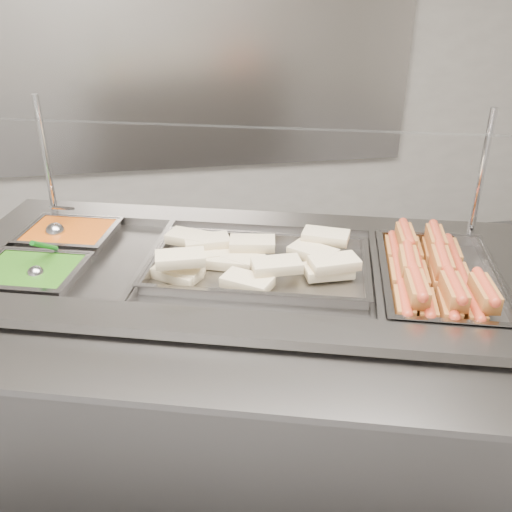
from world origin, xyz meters
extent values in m
cube|color=#A49F9A|center=(0.00, 2.45, 1.20)|extent=(3.00, 0.04, 1.20)
cube|color=slate|center=(0.09, 0.41, 0.46)|extent=(2.03, 1.30, 0.91)
cube|color=gray|center=(-0.01, 0.06, 0.93)|extent=(1.92, 0.70, 0.03)
cube|color=gray|center=(0.20, 0.76, 0.93)|extent=(1.92, 0.70, 0.03)
cube|color=black|center=(0.09, 0.41, 0.81)|extent=(1.80, 1.06, 0.02)
cube|color=gray|center=(0.52, 0.28, 0.94)|extent=(0.19, 0.58, 0.01)
cube|color=gray|center=(-0.21, 0.50, 0.94)|extent=(0.19, 0.58, 0.01)
cube|color=gray|center=(-0.06, -0.10, 0.89)|extent=(1.88, 0.80, 0.02)
cylinder|color=silver|center=(-0.59, 0.98, 1.17)|extent=(0.03, 0.03, 0.46)
cylinder|color=silver|center=(0.97, 0.50, 1.17)|extent=(0.03, 0.03, 0.46)
cube|color=silver|center=(0.16, 0.62, 1.34)|extent=(1.74, 0.79, 0.09)
cube|color=#B8380A|center=(-0.51, 0.75, 0.90)|extent=(0.35, 0.31, 0.09)
cube|color=#1B580E|center=(-0.60, 0.46, 0.90)|extent=(0.35, 0.31, 0.09)
cube|color=#975B1F|center=(0.54, 0.09, 0.92)|extent=(0.10, 0.17, 0.05)
cylinder|color=#DB4527|center=(0.54, 0.09, 0.94)|extent=(0.08, 0.17, 0.03)
cube|color=#975B1F|center=(0.59, 0.26, 0.92)|extent=(0.10, 0.17, 0.05)
cylinder|color=#DB4527|center=(0.59, 0.26, 0.94)|extent=(0.08, 0.17, 0.03)
cube|color=#975B1F|center=(0.65, 0.44, 0.92)|extent=(0.10, 0.17, 0.05)
cylinder|color=#DB4527|center=(0.65, 0.44, 0.94)|extent=(0.08, 0.17, 0.03)
cube|color=#975B1F|center=(0.60, 0.07, 0.92)|extent=(0.10, 0.17, 0.05)
cylinder|color=#DB4527|center=(0.60, 0.07, 0.94)|extent=(0.08, 0.17, 0.03)
cube|color=#975B1F|center=(0.66, 0.24, 0.92)|extent=(0.10, 0.17, 0.05)
cylinder|color=#DB4527|center=(0.66, 0.24, 0.94)|extent=(0.08, 0.17, 0.03)
cube|color=#975B1F|center=(0.71, 0.42, 0.92)|extent=(0.10, 0.17, 0.05)
cylinder|color=#DB4527|center=(0.71, 0.42, 0.94)|extent=(0.08, 0.17, 0.03)
cube|color=#975B1F|center=(0.67, 0.05, 0.92)|extent=(0.10, 0.17, 0.05)
cylinder|color=#DB4527|center=(0.67, 0.05, 0.94)|extent=(0.08, 0.17, 0.03)
cube|color=#975B1F|center=(0.72, 0.22, 0.92)|extent=(0.10, 0.17, 0.05)
cylinder|color=#DB4527|center=(0.72, 0.22, 0.94)|extent=(0.09, 0.17, 0.03)
cube|color=#975B1F|center=(0.77, 0.40, 0.92)|extent=(0.10, 0.17, 0.05)
cylinder|color=#DB4527|center=(0.77, 0.40, 0.94)|extent=(0.08, 0.17, 0.03)
cube|color=#975B1F|center=(0.73, 0.03, 0.92)|extent=(0.09, 0.17, 0.05)
cylinder|color=#DB4527|center=(0.73, 0.03, 0.94)|extent=(0.07, 0.18, 0.03)
cube|color=#975B1F|center=(0.78, 0.21, 0.92)|extent=(0.10, 0.17, 0.05)
cylinder|color=#DB4527|center=(0.78, 0.21, 0.94)|extent=(0.08, 0.17, 0.03)
cube|color=#975B1F|center=(0.84, 0.38, 0.92)|extent=(0.10, 0.17, 0.05)
cylinder|color=#DB4527|center=(0.84, 0.38, 0.94)|extent=(0.08, 0.17, 0.03)
cube|color=#975B1F|center=(0.58, 0.09, 0.98)|extent=(0.09, 0.17, 0.05)
cylinder|color=#DB4527|center=(0.58, 0.09, 1.00)|extent=(0.07, 0.18, 0.03)
cube|color=#975B1F|center=(0.62, 0.25, 0.98)|extent=(0.10, 0.17, 0.05)
cylinder|color=#DB4527|center=(0.62, 0.25, 1.00)|extent=(0.08, 0.17, 0.03)
cube|color=#975B1F|center=(0.68, 0.42, 0.98)|extent=(0.09, 0.17, 0.05)
cylinder|color=#DB4527|center=(0.68, 0.42, 1.00)|extent=(0.07, 0.18, 0.03)
cube|color=#975B1F|center=(0.68, 0.06, 0.98)|extent=(0.09, 0.17, 0.05)
cylinder|color=#DB4527|center=(0.68, 0.06, 1.00)|extent=(0.07, 0.18, 0.03)
cube|color=#975B1F|center=(0.72, 0.23, 0.98)|extent=(0.10, 0.17, 0.05)
cylinder|color=#DB4527|center=(0.72, 0.23, 1.00)|extent=(0.08, 0.17, 0.03)
cube|color=#975B1F|center=(0.78, 0.39, 0.98)|extent=(0.10, 0.17, 0.05)
cylinder|color=#DB4527|center=(0.78, 0.39, 1.00)|extent=(0.08, 0.17, 0.03)
cube|color=#975B1F|center=(0.76, 0.03, 0.98)|extent=(0.09, 0.17, 0.05)
cylinder|color=#DB4527|center=(0.76, 0.03, 1.00)|extent=(0.07, 0.18, 0.03)
cube|color=#CEBB8A|center=(-0.06, 0.48, 0.93)|extent=(0.17, 0.11, 0.03)
cube|color=#CEBB8A|center=(0.10, 0.45, 0.93)|extent=(0.16, 0.10, 0.03)
cube|color=#CEBB8A|center=(0.06, 0.44, 0.93)|extent=(0.18, 0.14, 0.03)
cube|color=#CEBB8A|center=(0.10, 0.28, 0.93)|extent=(0.18, 0.16, 0.03)
cube|color=#CEBB8A|center=(0.37, 0.31, 0.94)|extent=(0.16, 0.09, 0.03)
cube|color=#CEBB8A|center=(0.09, 0.45, 0.93)|extent=(0.18, 0.17, 0.03)
cube|color=#CEBB8A|center=(-0.12, 0.38, 0.93)|extent=(0.18, 0.17, 0.03)
cube|color=#CEBB8A|center=(-0.12, 0.39, 0.93)|extent=(0.18, 0.16, 0.03)
cube|color=#CEBB8A|center=(-0.07, 0.57, 0.96)|extent=(0.18, 0.16, 0.03)
cube|color=#CEBB8A|center=(0.39, 0.30, 0.97)|extent=(0.16, 0.10, 0.03)
cube|color=#CEBB8A|center=(0.20, 0.32, 0.97)|extent=(0.16, 0.09, 0.03)
cube|color=#CEBB8A|center=(-0.01, 0.53, 0.96)|extent=(0.16, 0.10, 0.03)
cube|color=#CEBB8A|center=(0.34, 0.38, 0.97)|extent=(0.17, 0.17, 0.03)
cube|color=#CEBB8A|center=(0.15, 0.49, 0.97)|extent=(0.17, 0.12, 0.03)
cube|color=#CEBB8A|center=(-0.11, 0.36, 1.00)|extent=(0.16, 0.09, 0.03)
cube|color=#CEBB8A|center=(0.40, 0.45, 0.99)|extent=(0.18, 0.15, 0.03)
sphere|color=#AFAFB4|center=(-0.55, 0.75, 0.94)|extent=(0.07, 0.07, 0.07)
cylinder|color=#AFAFB4|center=(-0.53, 0.83, 1.01)|extent=(0.06, 0.17, 0.09)
sphere|color=#AFAFB4|center=(-0.57, 0.43, 0.94)|extent=(0.06, 0.06, 0.06)
cylinder|color=#126819|center=(-0.55, 0.51, 1.00)|extent=(0.06, 0.15, 0.10)
camera|label=1|loc=(-0.13, -1.27, 1.84)|focal=40.00mm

